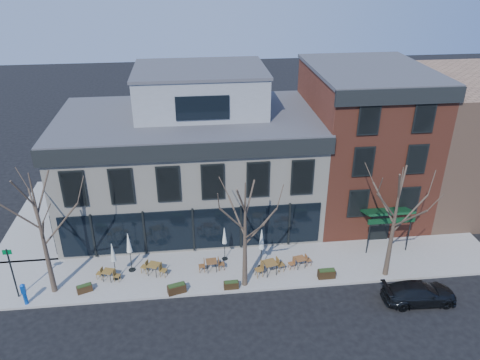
{
  "coord_description": "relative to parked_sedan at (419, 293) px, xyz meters",
  "views": [
    {
      "loc": [
        0.14,
        -26.56,
        18.84
      ],
      "look_at": [
        3.37,
        2.0,
        4.38
      ],
      "focal_mm": 35.0,
      "sensor_mm": 36.0,
      "label": 1
    }
  ],
  "objects": [
    {
      "name": "umbrella_2",
      "position": [
        -11.01,
        5.24,
        1.25
      ],
      "size": [
        0.39,
        0.39,
        2.45
      ],
      "color": "black",
      "rests_on": "sidewalk_front"
    },
    {
      "name": "planter_3",
      "position": [
        -4.83,
        2.6,
        -0.18
      ],
      "size": [
        1.09,
        0.45,
        0.61
      ],
      "color": "black",
      "rests_on": "sidewalk_front"
    },
    {
      "name": "cafe_set_2",
      "position": [
        -15.59,
        4.15,
        -0.0
      ],
      "size": [
        1.78,
        1.09,
        0.93
      ],
      "color": "brown",
      "rests_on": "sidewalk_front"
    },
    {
      "name": "cafe_set_4",
      "position": [
        -8.3,
        3.4,
        0.06
      ],
      "size": [
        2.05,
        1.0,
        1.05
      ],
      "color": "brown",
      "rests_on": "sidewalk_front"
    },
    {
      "name": "sidewalk_side",
      "position": [
        -24.25,
        12.42,
        -0.56
      ],
      "size": [
        4.5,
        12.0,
        0.15
      ],
      "primitive_type": "cube",
      "color": "gray",
      "rests_on": "ground"
    },
    {
      "name": "call_box",
      "position": [
        -22.85,
        2.22,
        0.3
      ],
      "size": [
        0.29,
        0.29,
        1.47
      ],
      "color": "#0C43A5",
      "rests_on": "sidewalk_front"
    },
    {
      "name": "parked_sedan",
      "position": [
        0.0,
        0.0,
        0.0
      ],
      "size": [
        4.39,
        1.88,
        1.26
      ],
      "primitive_type": "imported",
      "rotation": [
        0.0,
        0.0,
        1.54
      ],
      "color": "black",
      "rests_on": "ground"
    },
    {
      "name": "planter_1",
      "position": [
        -14.15,
        2.22,
        -0.18
      ],
      "size": [
        1.16,
        0.71,
        0.61
      ],
      "color": "#311F10",
      "rests_on": "sidewalk_front"
    },
    {
      "name": "ground",
      "position": [
        -13.0,
        6.42,
        -0.63
      ],
      "size": [
        120.0,
        120.0,
        0.0
      ],
      "primitive_type": "plane",
      "color": "black",
      "rests_on": "ground"
    },
    {
      "name": "tree_corner",
      "position": [
        -21.49,
        3.22,
        3.62
      ],
      "size": [
        3.93,
        3.98,
        7.92
      ],
      "color": "#382B21",
      "rests_on": "sidewalk_front"
    },
    {
      "name": "umbrella_1",
      "position": [
        -17.04,
        4.71,
        1.49
      ],
      "size": [
        0.45,
        0.45,
        2.79
      ],
      "color": "black",
      "rests_on": "sidewalk_front"
    },
    {
      "name": "umbrella_3",
      "position": [
        -8.76,
        4.06,
        1.57
      ],
      "size": [
        0.46,
        0.46,
        2.9
      ],
      "color": "black",
      "rests_on": "sidewalk_front"
    },
    {
      "name": "tree_mid",
      "position": [
        -9.99,
        2.52,
        3.16
      ],
      "size": [
        3.5,
        3.55,
        7.04
      ],
      "color": "#382B21",
      "rests_on": "sidewalk_front"
    },
    {
      "name": "sidewalk_front",
      "position": [
        -9.75,
        4.27,
        -0.56
      ],
      "size": [
        33.5,
        4.7,
        0.15
      ],
      "primitive_type": "cube",
      "color": "gray",
      "rests_on": "ground"
    },
    {
      "name": "red_brick_building",
      "position": [
        -0.0,
        11.4,
        5.01
      ],
      "size": [
        8.2,
        11.78,
        11.18
      ],
      "color": "brown",
      "rests_on": "ground"
    },
    {
      "name": "cafe_set_0",
      "position": [
        -18.38,
        3.92,
        -0.05
      ],
      "size": [
        1.61,
        0.85,
        0.83
      ],
      "color": "brown",
      "rests_on": "sidewalk_front"
    },
    {
      "name": "cafe_set_3",
      "position": [
        -11.95,
        4.14,
        -0.02
      ],
      "size": [
        1.71,
        0.72,
        0.89
      ],
      "color": "brown",
      "rests_on": "sidewalk_front"
    },
    {
      "name": "planter_0",
      "position": [
        -19.67,
        2.92,
        -0.23
      ],
      "size": [
        0.96,
        0.66,
        0.5
      ],
      "color": "#322010",
      "rests_on": "sidewalk_front"
    },
    {
      "name": "planter_2",
      "position": [
        -10.86,
        2.25,
        -0.23
      ],
      "size": [
        0.91,
        0.38,
        0.51
      ],
      "color": "black",
      "rests_on": "sidewalk_front"
    },
    {
      "name": "cafe_set_5",
      "position": [
        -6.25,
        3.85,
        -0.05
      ],
      "size": [
        1.64,
        0.76,
        0.84
      ],
      "color": "brown",
      "rests_on": "sidewalk_front"
    },
    {
      "name": "bg_building",
      "position": [
        10.0,
        12.42,
        4.37
      ],
      "size": [
        12.0,
        12.0,
        10.0
      ],
      "primitive_type": "cube",
      "color": "#8C664C",
      "rests_on": "ground"
    },
    {
      "name": "umbrella_0",
      "position": [
        -17.94,
        3.98,
        1.37
      ],
      "size": [
        0.42,
        0.42,
        2.62
      ],
      "color": "black",
      "rests_on": "sidewalk_front"
    },
    {
      "name": "corner_building",
      "position": [
        -12.93,
        11.49,
        4.09
      ],
      "size": [
        18.39,
        10.39,
        11.1
      ],
      "color": "beige",
      "rests_on": "ground"
    },
    {
      "name": "tree_right",
      "position": [
        -0.99,
        2.52,
        3.39
      ],
      "size": [
        3.72,
        3.77,
        7.48
      ],
      "color": "#382B21",
      "rests_on": "sidewalk_front"
    },
    {
      "name": "sign_pole",
      "position": [
        -23.5,
        2.92,
        1.44
      ],
      "size": [
        0.5,
        0.1,
        3.4
      ],
      "color": "black",
      "rests_on": "sidewalk_front"
    }
  ]
}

